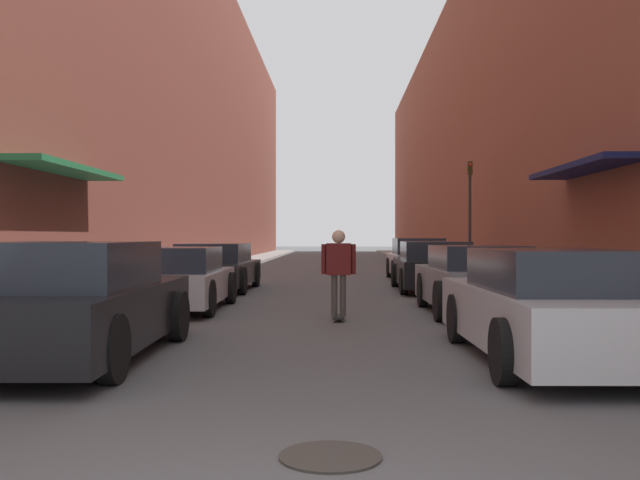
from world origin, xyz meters
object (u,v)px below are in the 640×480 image
object	(u,v)px
parked_car_left_2	(216,268)
parked_car_right_0	(551,307)
parked_car_left_0	(73,303)
manhole_cover	(330,456)
traffic_light	(470,206)
parked_car_left_1	(177,279)
parked_car_right_1	(476,280)
skateboarder	(339,265)
parked_car_right_2	(433,267)
parked_car_right_3	(418,260)

from	to	relation	value
parked_car_left_2	parked_car_right_0	distance (m)	12.43
parked_car_left_0	manhole_cover	world-z (taller)	parked_car_left_0
parked_car_left_0	parked_car_right_0	xyz separation A→B (m)	(5.75, 0.00, -0.04)
manhole_cover	parked_car_left_2	bearing A→B (deg)	102.80
traffic_light	parked_car_left_2	bearing A→B (deg)	-147.83
parked_car_left_1	manhole_cover	bearing A→B (deg)	-71.35
parked_car_right_0	parked_car_right_1	xyz separation A→B (m)	(0.11, 5.20, -0.01)
traffic_light	skateboarder	bearing A→B (deg)	-110.81
parked_car_right_2	manhole_cover	bearing A→B (deg)	-100.17
parked_car_right_0	manhole_cover	bearing A→B (deg)	-124.69
parked_car_right_1	parked_car_left_0	bearing A→B (deg)	-138.38
parked_car_left_2	parked_car_right_1	world-z (taller)	parked_car_right_1
parked_car_right_1	parked_car_right_2	bearing A→B (deg)	90.40
parked_car_left_0	parked_car_right_1	world-z (taller)	parked_car_left_0
parked_car_left_1	parked_car_right_3	size ratio (longest dim) A/B	1.09
parked_car_right_1	skateboarder	size ratio (longest dim) A/B	2.63
parked_car_left_0	parked_car_right_3	size ratio (longest dim) A/B	1.22
manhole_cover	traffic_light	distance (m)	20.28
parked_car_right_3	traffic_light	distance (m)	2.54
parked_car_right_2	parked_car_left_1	bearing A→B (deg)	-138.14
parked_car_left_2	manhole_cover	size ratio (longest dim) A/B	6.82
parked_car_left_1	parked_car_right_3	bearing A→B (deg)	59.73
parked_car_right_1	traffic_light	distance (m)	10.99
parked_car_right_3	traffic_light	world-z (taller)	traffic_light
parked_car_right_2	parked_car_right_3	world-z (taller)	parked_car_right_3
parked_car_left_0	parked_car_right_1	size ratio (longest dim) A/B	1.14
parked_car_left_2	skateboarder	xyz separation A→B (m)	(3.38, -6.83, 0.35)
parked_car_left_2	parked_car_left_0	bearing A→B (deg)	-89.12
parked_car_left_1	parked_car_right_3	distance (m)	11.86
parked_car_left_1	skateboarder	size ratio (longest dim) A/B	2.69
skateboarder	parked_car_right_0	bearing A→B (deg)	-58.30
parked_car_left_2	parked_car_right_1	size ratio (longest dim) A/B	1.13
parked_car_left_1	parked_car_right_3	xyz separation A→B (m)	(5.98, 10.25, 0.06)
parked_car_left_2	parked_car_right_2	xyz separation A→B (m)	(5.98, 0.10, 0.02)
parked_car_left_0	skateboarder	size ratio (longest dim) A/B	3.00
parked_car_right_2	traffic_light	bearing A→B (deg)	68.81
parked_car_right_1	parked_car_right_0	bearing A→B (deg)	-91.16
parked_car_left_2	traffic_light	xyz separation A→B (m)	(7.86, 4.94, 1.88)
parked_car_right_0	skateboarder	xyz separation A→B (m)	(-2.53, 4.10, 0.33)
parked_car_left_0	parked_car_right_1	distance (m)	7.83
parked_car_right_3	parked_car_right_1	bearing A→B (deg)	-90.41
parked_car_right_0	manhole_cover	distance (m)	4.59
parked_car_left_2	manhole_cover	distance (m)	15.05
parked_car_left_1	traffic_light	size ratio (longest dim) A/B	1.10
parked_car_left_2	traffic_light	size ratio (longest dim) A/B	1.22
parked_car_left_0	parked_car_right_3	distance (m)	17.09
skateboarder	traffic_light	world-z (taller)	traffic_light
parked_car_left_0	skateboarder	distance (m)	5.22
parked_car_left_1	parked_car_right_1	bearing A→B (deg)	-5.59
parked_car_right_1	parked_car_right_3	bearing A→B (deg)	89.59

